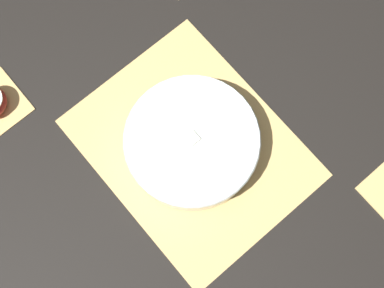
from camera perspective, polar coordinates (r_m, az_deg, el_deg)
name	(u,v)px	position (r m, az deg, el deg)	size (l,w,h in m)	color
ground_plane	(192,148)	(1.11, 0.00, -0.44)	(6.00, 6.00, 0.00)	black
bamboo_mat_center	(192,148)	(1.10, 0.00, -0.40)	(0.46, 0.36, 0.01)	tan
fruit_salad_bowl	(192,142)	(1.06, 0.03, 0.18)	(0.27, 0.27, 0.07)	silver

